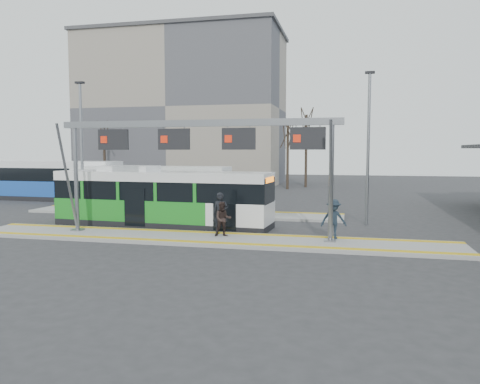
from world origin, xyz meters
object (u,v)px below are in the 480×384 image
object	(u,v)px
passenger_a	(220,214)
passenger_b	(223,219)
passenger_c	(334,219)
gantry	(198,144)
hero_bus	(162,199)

from	to	relation	value
passenger_a	passenger_b	xyz separation A→B (m)	(0.22, -0.37, -0.19)
passenger_b	passenger_c	size ratio (longest dim) A/B	0.90
gantry	passenger_a	distance (m)	3.34
hero_bus	passenger_b	world-z (taller)	hero_bus
gantry	passenger_b	distance (m)	3.55
hero_bus	gantry	bearing A→B (deg)	-41.65
hero_bus	passenger_a	distance (m)	4.70
gantry	passenger_a	xyz separation A→B (m)	(0.89, 0.48, -3.18)
passenger_c	passenger_b	bearing A→B (deg)	171.08
hero_bus	passenger_c	bearing A→B (deg)	-11.63
passenger_a	passenger_b	size ratio (longest dim) A/B	1.24
passenger_a	hero_bus	bearing A→B (deg)	138.29
passenger_c	gantry	bearing A→B (deg)	170.97
passenger_a	gantry	bearing A→B (deg)	-160.41
hero_bus	passenger_a	xyz separation A→B (m)	(3.93, -2.57, -0.34)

